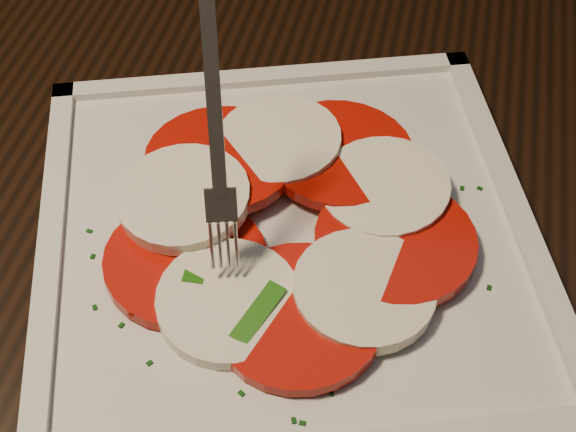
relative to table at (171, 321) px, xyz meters
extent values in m
cube|color=black|center=(0.00, 0.00, 0.08)|extent=(1.27, 0.91, 0.04)
cube|color=black|center=(0.12, 0.71, -0.20)|extent=(0.54, 0.54, 0.04)
cylinder|color=black|center=(0.01, 0.48, -0.45)|extent=(0.04, 0.04, 0.41)
cylinder|color=black|center=(0.35, 0.61, -0.45)|extent=(0.04, 0.04, 0.41)
cylinder|color=black|center=(-0.12, 0.82, -0.45)|extent=(0.04, 0.04, 0.41)
cylinder|color=black|center=(0.22, 0.95, -0.45)|extent=(0.04, 0.04, 0.41)
cube|color=silver|center=(0.09, 0.00, 0.11)|extent=(0.38, 0.38, 0.01)
cylinder|color=#BA0A04|center=(0.03, -0.03, 0.12)|extent=(0.10, 0.10, 0.01)
cylinder|color=white|center=(0.06, -0.06, 0.12)|extent=(0.08, 0.08, 0.02)
cylinder|color=#BA0A04|center=(0.10, -0.06, 0.12)|extent=(0.10, 0.10, 0.01)
cylinder|color=white|center=(0.14, -0.04, 0.12)|extent=(0.08, 0.08, 0.01)
cylinder|color=#BA0A04|center=(0.16, 0.00, 0.12)|extent=(0.10, 0.10, 0.01)
cylinder|color=white|center=(0.15, 0.04, 0.12)|extent=(0.09, 0.08, 0.02)
cylinder|color=#BA0A04|center=(0.11, 0.07, 0.13)|extent=(0.10, 0.10, 0.01)
cylinder|color=white|center=(0.07, 0.07, 0.13)|extent=(0.08, 0.08, 0.01)
cylinder|color=#BA0A04|center=(0.04, 0.05, 0.13)|extent=(0.10, 0.10, 0.01)
cylinder|color=white|center=(0.02, 0.01, 0.13)|extent=(0.08, 0.08, 0.02)
cube|color=#206010|center=(0.14, 0.02, 0.12)|extent=(0.03, 0.02, 0.00)
cube|color=#206010|center=(0.14, 0.00, 0.12)|extent=(0.02, 0.04, 0.00)
cube|color=#206010|center=(0.10, 0.06, 0.12)|extent=(0.05, 0.04, 0.00)
cube|color=#206010|center=(0.11, 0.07, 0.12)|extent=(0.05, 0.02, 0.01)
cube|color=#206010|center=(0.13, 0.02, 0.12)|extent=(0.03, 0.03, 0.00)
cube|color=#206010|center=(0.08, 0.08, 0.12)|extent=(0.04, 0.02, 0.00)
cube|color=#206010|center=(0.08, -0.07, 0.12)|extent=(0.03, 0.04, 0.01)
cube|color=#206010|center=(0.04, -0.03, 0.12)|extent=(0.01, 0.04, 0.00)
cube|color=#206010|center=(0.06, 0.06, 0.12)|extent=(0.05, 0.03, 0.00)
cube|color=#206010|center=(0.05, 0.03, 0.12)|extent=(0.03, 0.03, 0.00)
cube|color=#0A370A|center=(0.08, -0.11, 0.11)|extent=(0.00, 0.00, 0.00)
cube|color=#0A370A|center=(0.21, 0.06, 0.11)|extent=(0.00, 0.00, 0.00)
cube|color=#0A370A|center=(0.13, -0.11, 0.11)|extent=(0.00, 0.00, 0.00)
cube|color=#0A370A|center=(0.08, 0.10, 0.11)|extent=(0.00, 0.00, 0.00)
cube|color=#0A370A|center=(0.21, -0.02, 0.11)|extent=(0.00, 0.00, 0.00)
cube|color=#0A370A|center=(0.02, -0.10, 0.11)|extent=(0.00, 0.00, 0.00)
cube|color=#0A370A|center=(0.00, -0.04, 0.11)|extent=(0.00, 0.00, 0.00)
cube|color=#0A370A|center=(0.11, -0.09, 0.11)|extent=(0.00, 0.00, 0.00)
cube|color=#0A370A|center=(0.00, 0.09, 0.11)|extent=(0.00, 0.00, 0.00)
cube|color=#0A370A|center=(0.20, 0.05, 0.11)|extent=(0.00, 0.00, 0.00)
cube|color=#0A370A|center=(-0.01, -0.02, 0.11)|extent=(0.00, 0.00, 0.00)
cube|color=#0A370A|center=(-0.01, 0.02, 0.11)|extent=(0.00, 0.00, 0.00)
cube|color=#0A370A|center=(0.16, -0.07, 0.11)|extent=(0.00, 0.00, 0.00)
cube|color=#0A370A|center=(0.00, -0.08, 0.11)|extent=(0.00, 0.00, 0.00)
cube|color=#0A370A|center=(0.11, -0.12, 0.11)|extent=(0.00, 0.00, 0.00)
cube|color=#0A370A|center=(0.11, -0.12, 0.11)|extent=(0.00, 0.00, 0.00)
cube|color=#0A370A|center=(-0.03, -0.03, 0.11)|extent=(0.00, 0.00, 0.00)
cube|color=#0A370A|center=(-0.02, -0.07, 0.11)|extent=(0.00, 0.00, 0.00)
cube|color=#0A370A|center=(0.14, 0.08, 0.11)|extent=(0.00, 0.00, 0.00)
cube|color=#0A370A|center=(-0.04, -0.01, 0.11)|extent=(0.00, 0.00, 0.00)
cube|color=#0A370A|center=(0.19, -0.01, 0.11)|extent=(0.00, 0.00, 0.00)
camera|label=1|loc=(0.13, -0.31, 0.51)|focal=50.00mm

